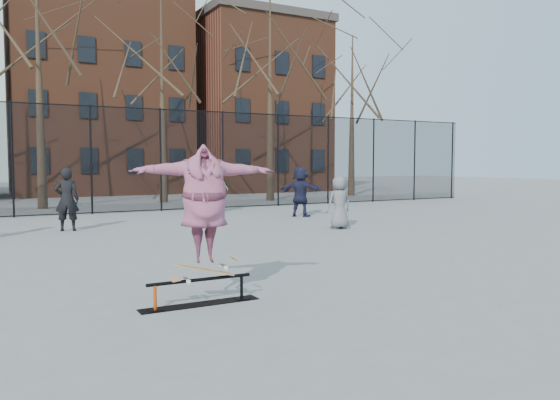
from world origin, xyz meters
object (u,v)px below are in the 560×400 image
skateboard (205,274)px  skater (205,212)px  bystander_black (67,199)px  skate_rail (200,294)px  bystander_navy (301,191)px  bystander_extra (339,202)px  bystander_white (215,190)px

skateboard → skater: skater is taller
bystander_black → skater: bearing=109.4°
skate_rail → bystander_navy: bearing=52.8°
skater → bystander_extra: skater is taller
skateboard → bystander_extra: bearing=43.4°
bystander_navy → bystander_extra: bystander_navy is taller
skate_rail → bystander_white: bystander_white is taller
skater → bystander_black: skater is taller
skate_rail → bystander_white: size_ratio=0.95×
skate_rail → bystander_black: size_ratio=0.94×
bystander_extra → skate_rail: bearing=46.7°
bystander_black → bystander_extra: bearing=171.1°
skater → bystander_extra: size_ratio=1.28×
skate_rail → bystander_white: bearing=67.4°
skate_rail → bystander_black: (-0.49, 9.23, 0.74)m
skate_rail → bystander_black: bystander_black is taller
skate_rail → bystander_white: 13.41m
bystander_black → bystander_navy: size_ratio=0.99×
skate_rail → bystander_black: bearing=93.0°
skater → bystander_black: size_ratio=1.11×
bystander_navy → bystander_extra: 3.62m
skater → bystander_black: 9.26m
bystander_white → bystander_navy: bearing=139.7°
skate_rail → skater: bearing=0.0°
bystander_black → bystander_navy: bystander_navy is taller
bystander_black → bystander_white: bearing=-135.1°
bystander_white → skater: bearing=80.5°
skateboard → bystander_white: bystander_white is taller
skater → bystander_white: 13.37m
skate_rail → bystander_extra: bearing=43.1°
bystander_black → bystander_white: 6.45m
skater → skateboard: bearing=0.0°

